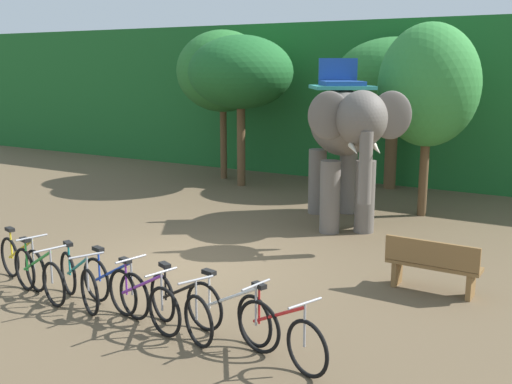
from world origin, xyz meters
name	(u,v)px	position (x,y,z in m)	size (l,w,h in m)	color
ground_plane	(189,266)	(0.00, 0.00, 0.00)	(80.00, 80.00, 0.00)	brown
foliage_hedge	(400,99)	(0.00, 12.37, 2.48)	(36.00, 6.00, 4.96)	#1E6028
tree_right	(223,72)	(-4.31, 7.71, 3.42)	(2.91, 2.91, 4.71)	brown
tree_left	(241,73)	(-3.18, 6.98, 3.40)	(3.12, 3.12, 4.50)	brown
tree_center_left	(394,77)	(0.88, 8.87, 3.27)	(3.44, 3.44, 4.42)	brown
tree_center	(429,86)	(2.63, 6.00, 3.15)	(2.38, 2.38, 4.61)	brown
elephant	(344,130)	(1.31, 4.10, 2.20)	(3.32, 4.00, 3.78)	#665E56
bike_yellow	(22,262)	(-1.85, -2.16, 0.39)	(1.66, 0.62, 0.92)	black
bike_green	(39,275)	(-1.10, -2.45, 0.39)	(1.67, 0.61, 0.92)	black
bike_teal	(78,280)	(-0.36, -2.32, 0.39)	(1.57, 0.82, 0.92)	black
bike_blue	(114,286)	(0.28, -2.21, 0.39)	(1.68, 0.57, 0.92)	black
bike_purple	(143,300)	(1.01, -2.42, 0.39)	(1.67, 0.60, 0.92)	black
bike_black	(179,307)	(1.61, -2.36, 0.39)	(1.59, 0.79, 0.92)	black
bike_white	(230,314)	(2.34, -2.21, 0.39)	(1.69, 0.53, 0.92)	black
bike_red	(279,332)	(3.16, -2.37, 0.39)	(1.61, 0.74, 0.92)	black
wooden_bench	(433,264)	(4.19, 0.93, 0.48)	(1.51, 0.43, 0.89)	brown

